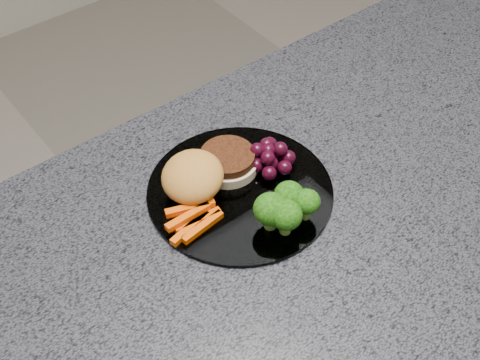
% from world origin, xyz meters
% --- Properties ---
extents(island_cabinet, '(1.20, 0.60, 0.86)m').
position_xyz_m(island_cabinet, '(0.00, 0.00, 0.43)').
color(island_cabinet, brown).
rests_on(island_cabinet, ground).
extents(countertop, '(1.20, 0.60, 0.04)m').
position_xyz_m(countertop, '(0.00, 0.00, 0.88)').
color(countertop, '#44454D').
rests_on(countertop, island_cabinet).
extents(plate, '(0.26, 0.26, 0.01)m').
position_xyz_m(plate, '(-0.11, 0.07, 0.90)').
color(plate, white).
rests_on(plate, countertop).
extents(burger, '(0.18, 0.12, 0.05)m').
position_xyz_m(burger, '(-0.14, 0.11, 0.93)').
color(burger, beige).
rests_on(burger, plate).
extents(carrot_sticks, '(0.08, 0.06, 0.02)m').
position_xyz_m(carrot_sticks, '(-0.20, 0.07, 0.91)').
color(carrot_sticks, '#E54F03').
rests_on(carrot_sticks, plate).
extents(broccoli, '(0.09, 0.07, 0.06)m').
position_xyz_m(broccoli, '(-0.10, -0.01, 0.94)').
color(broccoli, olive).
rests_on(broccoli, plate).
extents(grape_bunch, '(0.08, 0.07, 0.04)m').
position_xyz_m(grape_bunch, '(-0.05, 0.09, 0.92)').
color(grape_bunch, black).
rests_on(grape_bunch, plate).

